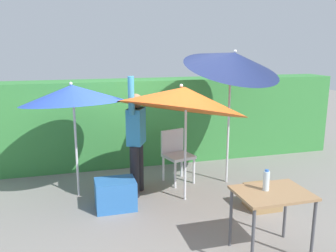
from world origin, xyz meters
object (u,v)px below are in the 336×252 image
object	(u,v)px
chair_plastic	(176,153)
person_vendor	(136,137)
crate_cardboard	(262,197)
umbrella_yellow	(233,61)
folding_table	(272,199)
umbrella_orange	(184,98)
cooler_box	(116,194)
umbrella_rainbow	(72,94)
bottle_water	(266,181)

from	to	relation	value
chair_plastic	person_vendor	bearing A→B (deg)	-154.52
chair_plastic	crate_cardboard	size ratio (longest dim) A/B	2.02
umbrella_yellow	folding_table	world-z (taller)	umbrella_yellow
umbrella_orange	crate_cardboard	world-z (taller)	umbrella_orange
cooler_box	crate_cardboard	size ratio (longest dim) A/B	1.29
umbrella_rainbow	umbrella_orange	distance (m)	1.65
umbrella_rainbow	umbrella_orange	world-z (taller)	umbrella_orange
umbrella_orange	umbrella_yellow	distance (m)	1.21
umbrella_yellow	crate_cardboard	bearing A→B (deg)	-88.25
umbrella_rainbow	folding_table	xyz separation A→B (m)	(2.04, -2.22, -0.95)
umbrella_rainbow	crate_cardboard	bearing A→B (deg)	-24.34
cooler_box	folding_table	xyz separation A→B (m)	(1.53, -1.61, 0.44)
umbrella_orange	chair_plastic	size ratio (longest dim) A/B	2.29
umbrella_orange	folding_table	world-z (taller)	umbrella_orange
cooler_box	folding_table	size ratio (longest dim) A/B	0.71
umbrella_rainbow	person_vendor	bearing A→B (deg)	-10.32
umbrella_orange	folding_table	bearing A→B (deg)	-73.48
person_vendor	umbrella_yellow	bearing A→B (deg)	3.12
umbrella_rainbow	chair_plastic	distance (m)	2.01
umbrella_yellow	cooler_box	distance (m)	2.79
umbrella_yellow	chair_plastic	bearing A→B (deg)	162.55
umbrella_yellow	person_vendor	size ratio (longest dim) A/B	1.32
person_vendor	crate_cardboard	size ratio (longest dim) A/B	4.26
umbrella_orange	person_vendor	xyz separation A→B (m)	(-0.63, 0.39, -0.63)
bottle_water	crate_cardboard	bearing A→B (deg)	60.09
crate_cardboard	bottle_water	size ratio (longest dim) A/B	1.84
folding_table	bottle_water	xyz separation A→B (m)	(-0.05, 0.06, 0.21)
umbrella_yellow	bottle_water	bearing A→B (deg)	-104.62
cooler_box	crate_cardboard	distance (m)	2.12
umbrella_yellow	cooler_box	xyz separation A→B (m)	(-2.02, -0.53, -1.85)
bottle_water	chair_plastic	bearing A→B (deg)	97.73
umbrella_yellow	person_vendor	xyz separation A→B (m)	(-1.62, -0.09, -1.13)
umbrella_yellow	chair_plastic	world-z (taller)	umbrella_yellow
umbrella_orange	bottle_water	world-z (taller)	umbrella_orange
umbrella_orange	cooler_box	distance (m)	1.70
person_vendor	chair_plastic	xyz separation A→B (m)	(0.76, 0.36, -0.42)
umbrella_orange	cooler_box	world-z (taller)	umbrella_orange
umbrella_rainbow	person_vendor	size ratio (longest dim) A/B	0.97
crate_cardboard	bottle_water	distance (m)	1.35
bottle_water	cooler_box	bearing A→B (deg)	133.55
cooler_box	folding_table	bearing A→B (deg)	-46.50
umbrella_orange	chair_plastic	world-z (taller)	umbrella_orange
crate_cardboard	folding_table	world-z (taller)	folding_table
umbrella_rainbow	umbrella_yellow	xyz separation A→B (m)	(2.53, -0.08, 0.46)
umbrella_yellow	folding_table	distance (m)	2.61
umbrella_rainbow	umbrella_yellow	bearing A→B (deg)	-1.77
umbrella_yellow	folding_table	size ratio (longest dim) A/B	3.11
cooler_box	umbrella_rainbow	bearing A→B (deg)	130.07
person_vendor	cooler_box	xyz separation A→B (m)	(-0.40, -0.45, -0.72)
umbrella_rainbow	cooler_box	xyz separation A→B (m)	(0.52, -0.61, -1.39)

